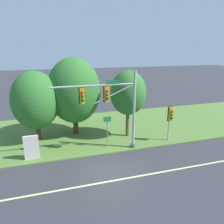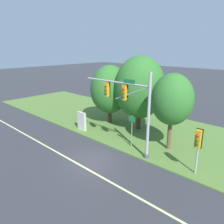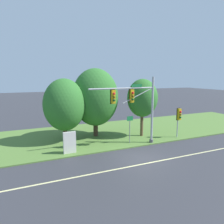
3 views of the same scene
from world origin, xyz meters
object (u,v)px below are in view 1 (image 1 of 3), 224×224
(info_kiosk, at_px, (31,148))
(tree_nearest_road, at_px, (35,101))
(traffic_signal_mast, at_px, (113,102))
(tree_left_of_mast, at_px, (74,91))
(tree_behind_signpost, at_px, (128,93))
(pedestrian_signal_near_kerb, at_px, (170,116))
(route_sign_post, at_px, (107,128))

(info_kiosk, bearing_deg, tree_nearest_road, 83.18)
(traffic_signal_mast, distance_m, tree_left_of_mast, 5.29)
(traffic_signal_mast, bearing_deg, tree_behind_signpost, 48.20)
(traffic_signal_mast, distance_m, pedestrian_signal_near_kerb, 5.82)
(tree_nearest_road, bearing_deg, info_kiosk, -96.82)
(pedestrian_signal_near_kerb, relative_size, tree_nearest_road, 0.51)
(traffic_signal_mast, distance_m, tree_nearest_road, 7.25)
(route_sign_post, distance_m, tree_behind_signpost, 4.00)
(tree_behind_signpost, bearing_deg, tree_nearest_road, 169.70)
(pedestrian_signal_near_kerb, distance_m, tree_behind_signpost, 4.39)
(route_sign_post, distance_m, tree_left_of_mast, 5.19)
(tree_nearest_road, distance_m, tree_behind_signpost, 8.43)
(tree_behind_signpost, bearing_deg, traffic_signal_mast, -131.80)
(pedestrian_signal_near_kerb, bearing_deg, info_kiosk, 179.55)
(info_kiosk, bearing_deg, traffic_signal_mast, -3.28)
(route_sign_post, bearing_deg, pedestrian_signal_near_kerb, -4.76)
(pedestrian_signal_near_kerb, distance_m, route_sign_post, 5.83)
(route_sign_post, height_order, tree_behind_signpost, tree_behind_signpost)
(traffic_signal_mast, height_order, route_sign_post, traffic_signal_mast)
(pedestrian_signal_near_kerb, xyz_separation_m, info_kiosk, (-11.96, 0.09, -1.43))
(pedestrian_signal_near_kerb, height_order, tree_nearest_road, tree_nearest_road)
(tree_nearest_road, distance_m, info_kiosk, 4.69)
(route_sign_post, distance_m, tree_nearest_road, 6.93)
(route_sign_post, height_order, info_kiosk, route_sign_post)
(route_sign_post, height_order, tree_left_of_mast, tree_left_of_mast)
(traffic_signal_mast, height_order, pedestrian_signal_near_kerb, traffic_signal_mast)
(tree_nearest_road, height_order, info_kiosk, tree_nearest_road)
(tree_left_of_mast, relative_size, tree_behind_signpost, 1.18)
(pedestrian_signal_near_kerb, bearing_deg, route_sign_post, 175.24)
(tree_left_of_mast, distance_m, info_kiosk, 6.81)
(tree_left_of_mast, bearing_deg, route_sign_post, -61.09)
(tree_nearest_road, height_order, tree_left_of_mast, tree_left_of_mast)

